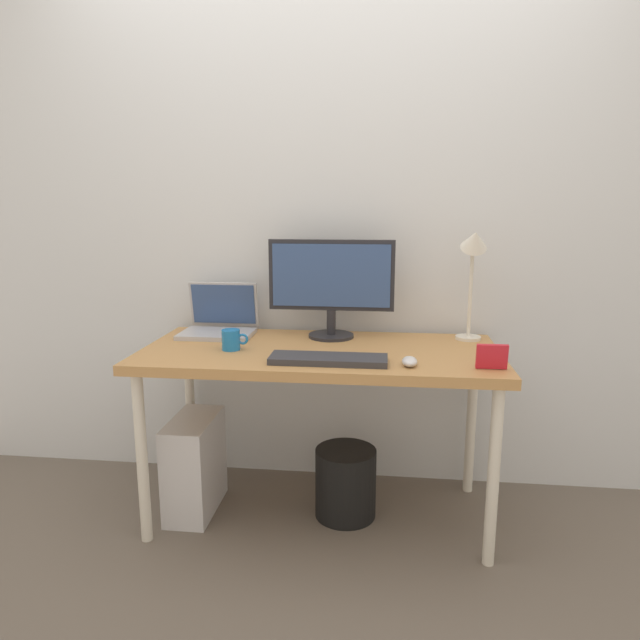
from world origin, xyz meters
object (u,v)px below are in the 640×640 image
(coffee_mug, at_px, (231,340))
(wastebasket, at_px, (345,483))
(desk, at_px, (320,364))
(laptop, at_px, (220,321))
(mouse, at_px, (410,361))
(computer_tower, at_px, (195,465))
(desk_lamp, at_px, (473,258))
(photo_frame, at_px, (492,357))
(keyboard, at_px, (328,359))
(monitor, at_px, (331,282))

(coffee_mug, distance_m, wastebasket, 0.79)
(desk, height_order, coffee_mug, coffee_mug)
(laptop, distance_m, coffee_mug, 0.31)
(laptop, bearing_deg, wastebasket, -20.76)
(mouse, bearing_deg, desk, 148.99)
(computer_tower, xyz_separation_m, wastebasket, (0.66, 0.02, -0.06))
(coffee_mug, bearing_deg, desk_lamp, 15.25)
(photo_frame, distance_m, wastebasket, 0.86)
(wastebasket, bearing_deg, laptop, 159.24)
(laptop, bearing_deg, keyboard, -37.86)
(desk, relative_size, keyboard, 3.30)
(desk, relative_size, monitor, 2.65)
(keyboard, xyz_separation_m, computer_tower, (-0.60, 0.17, -0.54))
(keyboard, bearing_deg, wastebasket, 74.07)
(monitor, xyz_separation_m, mouse, (0.33, -0.42, -0.23))
(laptop, xyz_separation_m, wastebasket, (0.60, -0.23, -0.65))
(computer_tower, bearing_deg, desk_lamp, 11.40)
(laptop, relative_size, coffee_mug, 2.93)
(computer_tower, bearing_deg, laptop, 76.52)
(desk_lamp, xyz_separation_m, keyboard, (-0.57, -0.41, -0.35))
(keyboard, relative_size, photo_frame, 4.00)
(desk_lamp, height_order, keyboard, desk_lamp)
(keyboard, xyz_separation_m, photo_frame, (0.59, -0.03, 0.04))
(mouse, height_order, computer_tower, mouse)
(desk, bearing_deg, coffee_mug, -170.44)
(monitor, relative_size, wastebasket, 1.83)
(desk_lamp, distance_m, photo_frame, 0.53)
(photo_frame, bearing_deg, desk_lamp, 92.42)
(mouse, height_order, photo_frame, photo_frame)
(computer_tower, bearing_deg, wastebasket, 2.12)
(desk, relative_size, computer_tower, 3.46)
(laptop, distance_m, photo_frame, 1.22)
(desk_lamp, relative_size, computer_tower, 1.19)
(computer_tower, bearing_deg, coffee_mug, -9.22)
(computer_tower, distance_m, wastebasket, 0.66)
(mouse, relative_size, photo_frame, 0.82)
(coffee_mug, relative_size, wastebasket, 0.36)
(mouse, bearing_deg, monitor, 128.12)
(laptop, bearing_deg, desk, -24.51)
(desk_lamp, distance_m, coffee_mug, 1.06)
(coffee_mug, relative_size, photo_frame, 0.99)
(mouse, relative_size, wastebasket, 0.30)
(laptop, bearing_deg, coffee_mug, -65.05)
(mouse, bearing_deg, keyboard, 177.22)
(monitor, bearing_deg, coffee_mug, -145.00)
(keyboard, relative_size, wastebasket, 1.47)
(desk_lamp, xyz_separation_m, coffee_mug, (-0.98, -0.27, -0.32))
(desk_lamp, relative_size, keyboard, 1.13)
(monitor, distance_m, computer_tower, 0.99)
(laptop, distance_m, desk_lamp, 1.15)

